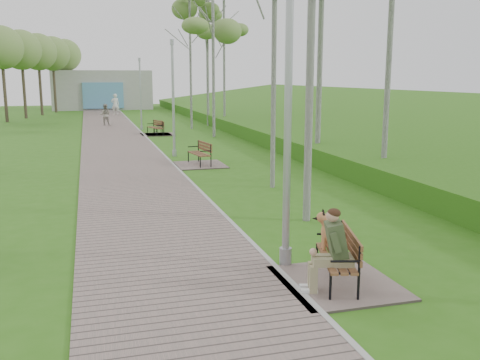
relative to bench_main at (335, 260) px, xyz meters
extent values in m
plane|color=#2E6414|center=(-0.66, 0.18, -0.45)|extent=(120.00, 120.00, 0.00)
cube|color=#74655E|center=(-2.41, 21.68, -0.43)|extent=(3.50, 67.00, 0.04)
cube|color=#999993|center=(-0.66, 21.68, -0.43)|extent=(0.10, 67.00, 0.05)
cube|color=#3A711E|center=(11.34, 20.18, -0.45)|extent=(14.00, 70.00, 1.60)
cube|color=#9E9E99|center=(-2.16, 51.18, 1.55)|extent=(10.00, 5.00, 4.00)
cube|color=#528EB8|center=(-2.16, 48.58, 1.05)|extent=(4.00, 0.20, 2.60)
cube|color=#74655E|center=(0.09, 0.05, -0.43)|extent=(1.84, 2.04, 0.04)
cube|color=brown|center=(0.04, 0.05, 0.01)|extent=(0.86, 1.60, 0.04)
cube|color=brown|center=(0.28, -0.02, 0.29)|extent=(0.45, 1.49, 0.34)
cube|color=#74655E|center=(0.35, 12.55, -0.43)|extent=(1.84, 2.04, 0.04)
cube|color=brown|center=(0.30, 12.55, 0.01)|extent=(0.66, 1.58, 0.04)
cube|color=brown|center=(0.54, 12.59, 0.28)|extent=(0.25, 1.52, 0.34)
cube|color=#74655E|center=(0.29, 24.03, -0.43)|extent=(1.64, 1.83, 0.04)
cube|color=brown|center=(0.24, 24.03, -0.04)|extent=(0.42, 1.37, 0.04)
cube|color=brown|center=(0.45, 24.03, 0.21)|extent=(0.04, 1.37, 0.30)
cube|color=#74655E|center=(0.05, 24.11, -0.43)|extent=(1.71, 1.90, 0.04)
cube|color=brown|center=(0.00, 24.11, -0.02)|extent=(0.80, 1.49, 0.04)
cube|color=brown|center=(0.22, 24.17, 0.23)|extent=(0.42, 1.38, 0.31)
cylinder|color=#A2A5AA|center=(-0.43, 1.12, -0.28)|extent=(0.22, 0.22, 0.34)
cylinder|color=#A2A5AA|center=(-0.43, 1.12, 2.36)|extent=(0.13, 0.13, 5.62)
cylinder|color=#A2A5AA|center=(-0.25, 15.15, -0.31)|extent=(0.19, 0.19, 0.29)
cylinder|color=#A2A5AA|center=(-0.25, 15.15, 1.93)|extent=(0.11, 0.11, 4.76)
cylinder|color=#A2A5AA|center=(-0.25, 15.15, 4.36)|extent=(0.17, 0.17, 0.24)
cylinder|color=#A2A5AA|center=(-0.44, 27.44, -0.32)|extent=(0.18, 0.18, 0.26)
cylinder|color=#A2A5AA|center=(-0.44, 27.44, 1.75)|extent=(0.11, 0.11, 4.40)
cylinder|color=#A2A5AA|center=(-0.44, 27.44, 4.00)|extent=(0.16, 0.16, 0.22)
imported|color=silver|center=(-1.37, 41.31, 0.49)|extent=(0.74, 0.53, 1.89)
imported|color=gray|center=(-2.60, 30.98, 0.31)|extent=(0.82, 0.68, 1.51)
cylinder|color=silver|center=(1.16, 3.91, 4.35)|extent=(0.20, 0.20, 9.61)
cylinder|color=silver|center=(5.24, 7.34, 4.18)|extent=(0.20, 0.20, 9.26)
cylinder|color=silver|center=(1.66, 7.83, 4.27)|extent=(0.17, 0.17, 9.45)
cylinder|color=silver|center=(4.91, 11.74, 5.18)|extent=(0.21, 0.21, 11.26)
cylinder|color=silver|center=(3.10, 22.01, 3.42)|extent=(0.16, 0.16, 7.73)
ellipsoid|color=olive|center=(3.10, 22.01, 5.89)|extent=(2.37, 2.37, 3.40)
cylinder|color=silver|center=(4.90, 26.63, 4.11)|extent=(0.17, 0.17, 9.12)
ellipsoid|color=olive|center=(4.90, 26.63, 7.03)|extent=(2.41, 2.41, 4.01)
cylinder|color=silver|center=(2.78, 27.14, 4.31)|extent=(0.18, 0.18, 9.52)
ellipsoid|color=olive|center=(2.78, 27.14, 7.36)|extent=(2.55, 2.55, 4.19)
cylinder|color=silver|center=(4.36, 29.19, 4.23)|extent=(0.17, 0.17, 9.36)
ellipsoid|color=olive|center=(4.36, 29.19, 7.23)|extent=(2.47, 2.47, 4.12)
camera|label=1|loc=(-3.79, -7.62, 2.96)|focal=40.00mm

